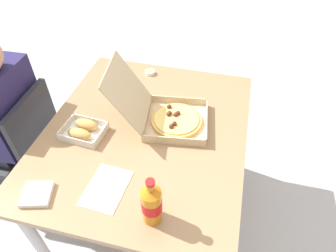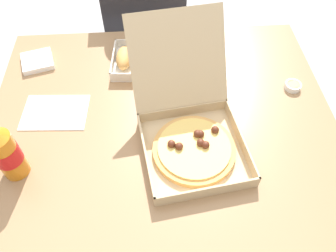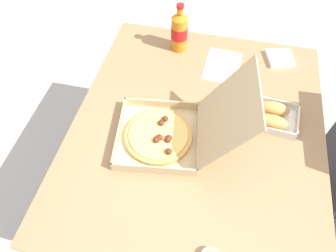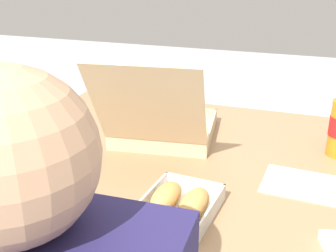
{
  "view_description": "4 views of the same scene",
  "coord_description": "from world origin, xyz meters",
  "px_view_note": "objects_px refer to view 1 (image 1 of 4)",
  "views": [
    {
      "loc": [
        -0.95,
        -0.35,
        1.73
      ],
      "look_at": [
        0.02,
        -0.11,
        0.75
      ],
      "focal_mm": 31.94,
      "sensor_mm": 36.0,
      "label": 1
    },
    {
      "loc": [
        -0.03,
        -0.68,
        1.56
      ],
      "look_at": [
        0.01,
        -0.06,
        0.77
      ],
      "focal_mm": 35.6,
      "sensor_mm": 36.0,
      "label": 2
    },
    {
      "loc": [
        0.68,
        0.04,
        1.66
      ],
      "look_at": [
        0.06,
        -0.1,
        0.78
      ],
      "focal_mm": 32.3,
      "sensor_mm": 36.0,
      "label": 3
    },
    {
      "loc": [
        -0.33,
        1.02,
        1.24
      ],
      "look_at": [
        0.06,
        -0.08,
        0.78
      ],
      "focal_mm": 44.85,
      "sensor_mm": 36.0,
      "label": 4
    }
  ],
  "objects_px": {
    "bread_side_box": "(83,130)",
    "chair": "(25,145)",
    "cola_bottle": "(152,203)",
    "dipping_sauce_cup": "(150,72)",
    "diner_person": "(1,117)",
    "paper_menu": "(106,188)",
    "pizza_box_open": "(168,115)",
    "napkin_pile": "(37,194)"
  },
  "relations": [
    {
      "from": "diner_person",
      "to": "chair",
      "type": "bearing_deg",
      "value": -87.79
    },
    {
      "from": "paper_menu",
      "to": "bread_side_box",
      "type": "bearing_deg",
      "value": 43.6
    },
    {
      "from": "diner_person",
      "to": "paper_menu",
      "type": "bearing_deg",
      "value": -112.73
    },
    {
      "from": "bread_side_box",
      "to": "cola_bottle",
      "type": "xyz_separation_m",
      "value": [
        -0.34,
        -0.43,
        0.07
      ]
    },
    {
      "from": "bread_side_box",
      "to": "dipping_sauce_cup",
      "type": "bearing_deg",
      "value": -16.27
    },
    {
      "from": "diner_person",
      "to": "pizza_box_open",
      "type": "bearing_deg",
      "value": -81.3
    },
    {
      "from": "napkin_pile",
      "to": "dipping_sauce_cup",
      "type": "height_order",
      "value": "same"
    },
    {
      "from": "pizza_box_open",
      "to": "paper_menu",
      "type": "height_order",
      "value": "pizza_box_open"
    },
    {
      "from": "chair",
      "to": "paper_menu",
      "type": "distance_m",
      "value": 0.76
    },
    {
      "from": "chair",
      "to": "bread_side_box",
      "type": "height_order",
      "value": "chair"
    },
    {
      "from": "bread_side_box",
      "to": "chair",
      "type": "bearing_deg",
      "value": 84.4
    },
    {
      "from": "diner_person",
      "to": "paper_menu",
      "type": "xyz_separation_m",
      "value": [
        -0.3,
        -0.71,
        0.04
      ]
    },
    {
      "from": "pizza_box_open",
      "to": "bread_side_box",
      "type": "xyz_separation_m",
      "value": [
        -0.17,
        0.36,
        -0.02
      ]
    },
    {
      "from": "pizza_box_open",
      "to": "bread_side_box",
      "type": "bearing_deg",
      "value": 115.4
    },
    {
      "from": "cola_bottle",
      "to": "napkin_pile",
      "type": "bearing_deg",
      "value": 92.43
    },
    {
      "from": "diner_person",
      "to": "cola_bottle",
      "type": "bearing_deg",
      "value": -112.09
    },
    {
      "from": "cola_bottle",
      "to": "paper_menu",
      "type": "distance_m",
      "value": 0.25
    },
    {
      "from": "chair",
      "to": "napkin_pile",
      "type": "height_order",
      "value": "chair"
    },
    {
      "from": "diner_person",
      "to": "paper_menu",
      "type": "distance_m",
      "value": 0.77
    },
    {
      "from": "bread_side_box",
      "to": "napkin_pile",
      "type": "height_order",
      "value": "bread_side_box"
    },
    {
      "from": "paper_menu",
      "to": "napkin_pile",
      "type": "relative_size",
      "value": 1.91
    },
    {
      "from": "cola_bottle",
      "to": "bread_side_box",
      "type": "bearing_deg",
      "value": 52.12
    },
    {
      "from": "napkin_pile",
      "to": "dipping_sauce_cup",
      "type": "xyz_separation_m",
      "value": [
        0.91,
        -0.19,
        0.0
      ]
    },
    {
      "from": "cola_bottle",
      "to": "dipping_sauce_cup",
      "type": "distance_m",
      "value": 0.93
    },
    {
      "from": "diner_person",
      "to": "cola_bottle",
      "type": "xyz_separation_m",
      "value": [
        -0.38,
        -0.93,
        0.13
      ]
    },
    {
      "from": "chair",
      "to": "pizza_box_open",
      "type": "height_order",
      "value": "pizza_box_open"
    },
    {
      "from": "pizza_box_open",
      "to": "napkin_pile",
      "type": "bearing_deg",
      "value": 143.32
    },
    {
      "from": "bread_side_box",
      "to": "dipping_sauce_cup",
      "type": "distance_m",
      "value": 0.58
    },
    {
      "from": "pizza_box_open",
      "to": "diner_person",
      "type": "bearing_deg",
      "value": 98.7
    },
    {
      "from": "chair",
      "to": "pizza_box_open",
      "type": "xyz_separation_m",
      "value": [
        0.13,
        -0.8,
        0.29
      ]
    },
    {
      "from": "cola_bottle",
      "to": "dipping_sauce_cup",
      "type": "bearing_deg",
      "value": 16.95
    },
    {
      "from": "chair",
      "to": "paper_menu",
      "type": "height_order",
      "value": "chair"
    },
    {
      "from": "pizza_box_open",
      "to": "dipping_sauce_cup",
      "type": "xyz_separation_m",
      "value": [
        0.38,
        0.2,
        -0.03
      ]
    },
    {
      "from": "pizza_box_open",
      "to": "bread_side_box",
      "type": "height_order",
      "value": "pizza_box_open"
    },
    {
      "from": "chair",
      "to": "napkin_pile",
      "type": "xyz_separation_m",
      "value": [
        -0.4,
        -0.41,
        0.25
      ]
    },
    {
      "from": "paper_menu",
      "to": "pizza_box_open",
      "type": "bearing_deg",
      "value": -15.12
    },
    {
      "from": "paper_menu",
      "to": "napkin_pile",
      "type": "xyz_separation_m",
      "value": [
        -0.1,
        0.25,
        0.01
      ]
    },
    {
      "from": "pizza_box_open",
      "to": "napkin_pile",
      "type": "distance_m",
      "value": 0.66
    },
    {
      "from": "chair",
      "to": "cola_bottle",
      "type": "distance_m",
      "value": 1.01
    },
    {
      "from": "napkin_pile",
      "to": "diner_person",
      "type": "bearing_deg",
      "value": 49.62
    },
    {
      "from": "paper_menu",
      "to": "dipping_sauce_cup",
      "type": "relative_size",
      "value": 3.75
    },
    {
      "from": "diner_person",
      "to": "bread_side_box",
      "type": "bearing_deg",
      "value": -94.69
    }
  ]
}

